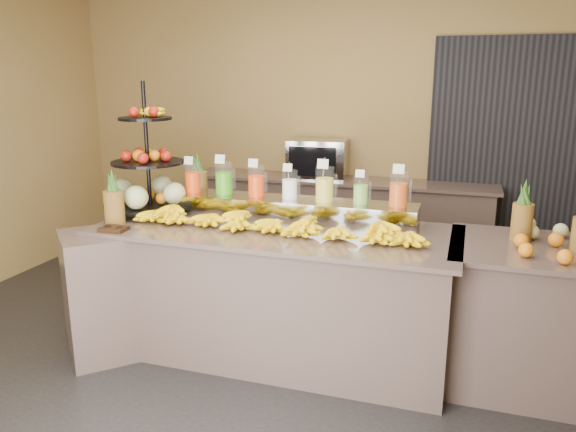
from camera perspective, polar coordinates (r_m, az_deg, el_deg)
The scene contains 20 objects.
ground at distance 3.97m, azimuth -2.74°, elevation -15.45°, with size 6.00×6.00×0.00m, color black.
room_envelope at distance 4.13m, azimuth 3.41°, elevation 13.03°, with size 6.04×5.02×2.82m.
buffet_counter at distance 4.02m, azimuth -3.04°, elevation -7.65°, with size 2.75×1.25×0.93m.
right_counter at distance 3.94m, azimuth 23.63°, elevation -9.36°, with size 1.08×0.88×0.93m.
back_ledge at distance 5.80m, azimuth 5.11°, elevation -0.70°, with size 3.10×0.55×0.93m.
pitcher_tray at distance 4.10m, azimuth 0.18°, elevation 0.74°, with size 1.85×0.30×0.15m, color gray.
juice_pitcher_orange_a at distance 4.36m, azimuth -9.64°, elevation 3.70°, with size 0.12×0.13×0.29m.
juice_pitcher_green at distance 4.25m, azimuth -6.53°, elevation 3.64°, with size 0.13×0.14×0.32m.
juice_pitcher_orange_b at distance 4.15m, azimuth -3.25°, elevation 3.36°, with size 0.12×0.13×0.30m.
juice_pitcher_milk at distance 4.06m, azimuth 0.18°, elevation 3.05°, with size 0.11×0.12×0.28m.
juice_pitcher_lemon at distance 3.99m, azimuth 3.74°, elevation 3.03°, with size 0.13×0.14×0.32m.
juice_pitcher_lime at distance 3.94m, azimuth 7.40°, elevation 2.47°, with size 0.11×0.11×0.26m.
juice_pitcher_orange_c at distance 3.90m, azimuth 11.17°, elevation 2.46°, with size 0.13×0.13×0.31m.
banana_heap at distance 3.79m, azimuth -1.38°, elevation -0.49°, with size 2.11×0.19×0.17m.
fruit_stand at distance 4.39m, azimuth -13.39°, elevation 3.56°, with size 0.75×0.75×0.98m.
condiment_caddy at distance 3.98m, azimuth -17.28°, elevation -1.26°, with size 0.18×0.13×0.03m, color #311A0D.
pineapple_left_a at distance 4.12m, azimuth -17.26°, elevation 1.21°, with size 0.14×0.14×0.40m.
pineapple_left_b at distance 4.56m, azimuth -9.10°, elevation 3.11°, with size 0.15×0.15×0.44m.
right_fruit_pile at distance 3.74m, azimuth 24.96°, elevation -1.98°, with size 0.46×0.44×0.24m.
oven_warmer at distance 5.72m, azimuth 3.04°, elevation 5.85°, with size 0.58×0.41×0.39m, color gray.
Camera 1 is at (1.24, -3.21, 1.98)m, focal length 35.00 mm.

